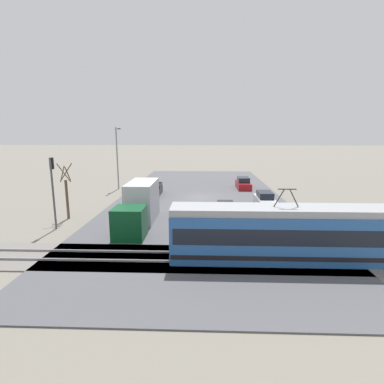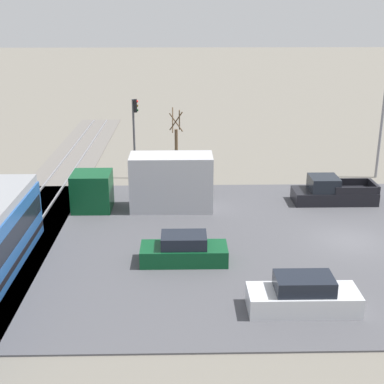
{
  "view_description": "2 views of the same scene",
  "coord_description": "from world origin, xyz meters",
  "views": [
    {
      "loc": [
        -0.29,
        36.36,
        7.94
      ],
      "look_at": [
        0.81,
        6.86,
        2.08
      ],
      "focal_mm": 28.0,
      "sensor_mm": 36.0,
      "label": 1
    },
    {
      "loc": [
        -26.74,
        9.27,
        12.11
      ],
      "look_at": [
        1.25,
        8.68,
        2.54
      ],
      "focal_mm": 50.0,
      "sensor_mm": 36.0,
      "label": 2
    }
  ],
  "objects": [
    {
      "name": "light_rail_tram",
      "position": [
        -5.37,
        18.43,
        1.74
      ],
      "size": [
        14.13,
        2.55,
        4.55
      ],
      "color": "#235193",
      "rests_on": "ground"
    },
    {
      "name": "sedan_car_0",
      "position": [
        -2.42,
        9.16,
        0.7
      ],
      "size": [
        1.74,
        4.35,
        1.49
      ],
      "rotation": [
        0.0,
        0.0,
        3.14
      ],
      "color": "#0C4723",
      "rests_on": "ground"
    },
    {
      "name": "sedan_car_2",
      "position": [
        -7.06,
        4.18,
        0.72
      ],
      "size": [
        1.74,
        4.66,
        1.57
      ],
      "color": "silver",
      "rests_on": "ground"
    },
    {
      "name": "traffic_light_pole",
      "position": [
        12.01,
        12.67,
        3.82
      ],
      "size": [
        0.28,
        0.47,
        5.98
      ],
      "color": "#47474C",
      "rests_on": "ground"
    },
    {
      "name": "ground_plane",
      "position": [
        0.0,
        0.0,
        0.0
      ],
      "size": [
        320.0,
        320.0,
        0.0
      ],
      "primitive_type": "plane",
      "color": "slate"
    },
    {
      "name": "sedan_car_1",
      "position": [
        -6.1,
        -6.42,
        0.74
      ],
      "size": [
        1.83,
        4.77,
        1.59
      ],
      "rotation": [
        0.0,
        0.0,
        3.14
      ],
      "color": "maroon",
      "rests_on": "ground"
    },
    {
      "name": "pickup_truck",
      "position": [
        6.19,
        -0.66,
        0.74
      ],
      "size": [
        2.06,
        5.35,
        1.76
      ],
      "color": "black",
      "rests_on": "ground"
    },
    {
      "name": "road_surface",
      "position": [
        0.0,
        0.0,
        0.04
      ],
      "size": [
        19.96,
        51.09,
        0.08
      ],
      "color": "#4C4C51",
      "rests_on": "ground"
    },
    {
      "name": "box_truck",
      "position": [
        5.23,
        11.1,
        1.7
      ],
      "size": [
        2.35,
        8.78,
        3.52
      ],
      "color": "#0C4723",
      "rests_on": "ground"
    },
    {
      "name": "rail_bed",
      "position": [
        0.0,
        18.43,
        0.05
      ],
      "size": [
        68.9,
        4.4,
        0.22
      ],
      "color": "slate",
      "rests_on": "ground"
    },
    {
      "name": "street_tree",
      "position": [
        12.36,
        9.62,
        2.38
      ],
      "size": [
        1.23,
        1.02,
        5.23
      ],
      "color": "brown",
      "rests_on": "ground"
    },
    {
      "name": "street_lamp_near_crossing",
      "position": [
        11.85,
        -5.75,
        4.98
      ],
      "size": [
        0.36,
        1.95,
        8.69
      ],
      "color": "gray",
      "rests_on": "ground"
    }
  ]
}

